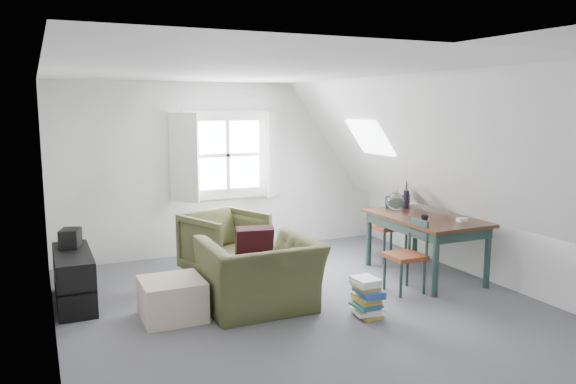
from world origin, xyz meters
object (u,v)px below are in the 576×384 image
media_shelf (74,282)px  magazine_stack (367,297)px  ottoman (172,299)px  dining_table (425,224)px  dining_chair_far (390,226)px  armchair_near (260,309)px  armchair_far (225,274)px  dining_chair_near (407,254)px

media_shelf → magazine_stack: size_ratio=2.82×
ottoman → dining_table: (3.27, 0.11, 0.47)m
dining_table → dining_chair_far: size_ratio=1.63×
dining_table → dining_chair_far: (0.02, 0.80, -0.18)m
armchair_near → ottoman: ottoman is taller
dining_chair_far → media_shelf: 4.19m
dining_table → magazine_stack: bearing=-143.5°
armchair_near → magazine_stack: magazine_stack is taller
armchair_far → dining_table: size_ratio=0.58×
ottoman → dining_table: dining_table is taller
armchair_far → ottoman: ottoman is taller
dining_table → ottoman: bearing=-173.7°
armchair_near → dining_chair_far: dining_chair_far is taller
dining_chair_far → ottoman: bearing=33.2°
dining_table → armchair_near: bearing=-169.7°
ottoman → media_shelf: (-0.89, 0.83, 0.06)m
dining_chair_far → magazine_stack: (-1.44, -1.70, -0.30)m
ottoman → dining_table: bearing=2.0°
armchair_near → armchair_far: bearing=-92.3°
dining_chair_far → dining_chair_near: 1.35m
armchair_far → dining_chair_far: (2.33, -0.32, 0.50)m
dining_table → media_shelf: size_ratio=1.36×
armchair_near → media_shelf: media_shelf is taller
dining_table → magazine_stack: dining_table is taller
armchair_near → ottoman: size_ratio=1.90×
dining_table → dining_chair_near: size_ratio=1.82×
dining_chair_far → magazine_stack: size_ratio=2.35×
armchair_far → ottoman: size_ratio=1.46×
magazine_stack → armchair_far: bearing=113.8°
armchair_near → media_shelf: size_ratio=1.02×
armchair_far → magazine_stack: armchair_far is taller
armchair_far → dining_chair_far: size_ratio=0.94×
armchair_far → dining_table: (2.31, -1.12, 0.68)m
armchair_near → magazine_stack: 1.16m
armchair_far → magazine_stack: 2.21m
dining_table → dining_chair_far: 0.82m
armchair_far → dining_chair_near: dining_chair_near is taller
dining_chair_near → ottoman: bearing=-113.7°
ottoman → dining_chair_far: dining_chair_far is taller
armchair_near → dining_chair_far: size_ratio=1.22×
dining_chair_near → dining_table: bearing=108.3°
media_shelf → dining_table: bearing=-12.0°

